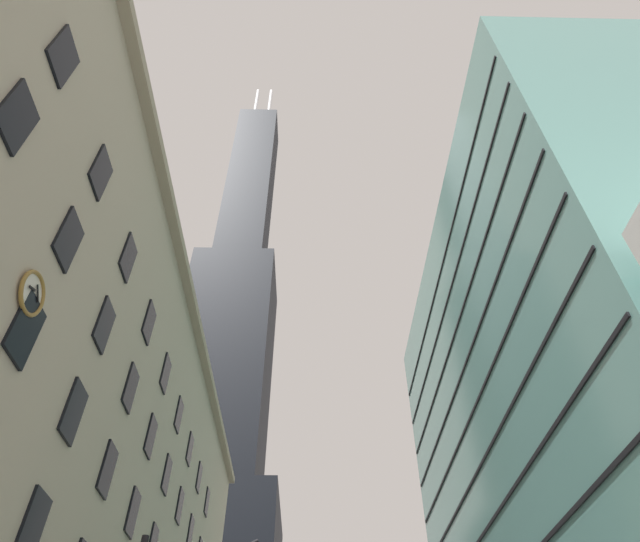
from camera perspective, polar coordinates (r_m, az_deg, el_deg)
station_building at (r=38.61m, az=-27.67°, el=-20.85°), size 14.76×56.20×28.66m
dark_skyscraper at (r=113.52m, az=-10.82°, el=-15.17°), size 27.15×27.15×191.61m
glass_office_midrise at (r=49.16m, az=24.27°, el=-14.87°), size 14.86×46.17×46.15m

